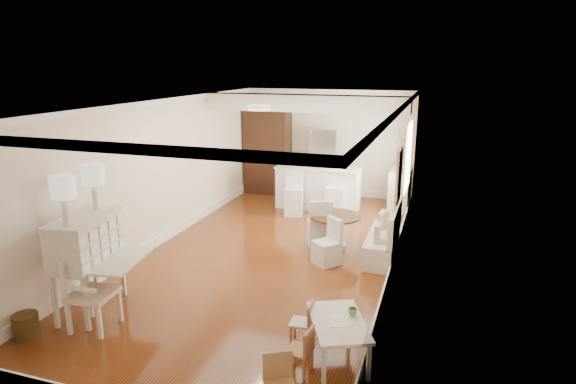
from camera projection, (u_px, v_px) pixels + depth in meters
The scene contains 19 objects.
room at pixel (278, 146), 8.79m from camera, with size 9.00×9.04×2.82m.
secretary_bureau at pixel (88, 264), 6.76m from camera, with size 1.12×1.14×1.43m, color silver.
gustavian_armchair at pixel (93, 293), 6.37m from camera, with size 0.59×0.59×1.03m, color silver.
wicker_basket at pixel (26, 326), 6.23m from camera, with size 0.32×0.32×0.32m, color #4D3518.
kids_table at pixel (338, 340), 5.75m from camera, with size 0.61×1.01×0.51m, color white.
kids_chair_a at pixel (299, 349), 5.49m from camera, with size 0.28×0.28×0.58m, color #A9704C.
kids_chair_b at pixel (301, 322), 6.09m from camera, with size 0.28×0.28×0.57m, color #B67952.
banquette at pixel (383, 231), 8.76m from camera, with size 0.52×1.60×0.98m, color silver.
dining_table at pixel (335, 232), 9.22m from camera, with size 0.97×0.97×0.66m, color #4F3019.
slip_chair_near at pixel (327, 242), 8.46m from camera, with size 0.39×0.41×0.83m, color silver.
slip_chair_far at pixel (320, 222), 9.35m from camera, with size 0.44×0.46×0.94m, color silver.
breakfast_counter at pixel (318, 188), 11.70m from camera, with size 2.05×0.65×1.03m, color white.
bar_stool_left at pixel (294, 194), 11.19m from camera, with size 0.41×0.41×1.03m, color white.
bar_stool_right at pixel (334, 192), 11.27m from camera, with size 0.42×0.42×1.06m, color white.
pantry_cabinet at pixel (268, 151), 13.04m from camera, with size 1.20×0.60×2.30m, color #381E11.
fridge at pixel (336, 165), 12.51m from camera, with size 0.75×0.65×1.80m, color silver.
sideboard at pixel (400, 189), 11.72m from camera, with size 0.45×1.02×0.98m, color silver.
pencil_cup at pixel (353, 311), 5.81m from camera, with size 0.11×0.11×0.09m, color #69A35F.
branch_vase at pixel (401, 165), 11.58m from camera, with size 0.18×0.18×0.19m, color white.
Camera 1 is at (2.91, -7.90, 3.45)m, focal length 30.00 mm.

